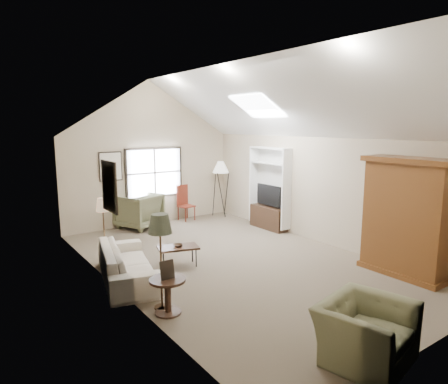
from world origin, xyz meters
TOP-DOWN VIEW (x-y plane):
  - room_shell at (0.00, 0.00)m, footprint 5.01×8.01m
  - window at (0.10, 3.96)m, footprint 1.72×0.08m
  - skylight at (1.30, 0.90)m, footprint 0.80×1.20m
  - wall_art at (-1.88, 1.94)m, footprint 1.97×3.71m
  - armoire at (2.18, -2.40)m, footprint 0.60×1.50m
  - tv_alcove at (2.34, 1.60)m, footprint 0.32×1.30m
  - media_console at (2.32, 1.60)m, footprint 0.34×1.18m
  - tv_panel at (2.32, 1.60)m, footprint 0.05×0.90m
  - sofa at (-2.20, 0.33)m, footprint 1.34×2.31m
  - armchair_near at (-0.82, -3.70)m, footprint 1.27×1.16m
  - armchair_far at (-0.52, 3.70)m, footprint 1.34×1.35m
  - coffee_table at (-1.10, 0.42)m, footprint 0.88×0.64m
  - bowl at (-1.10, 0.42)m, footprint 0.24×0.24m
  - side_table at (-2.20, -1.27)m, footprint 0.66×0.66m
  - side_chair at (0.97, 3.70)m, footprint 0.47×0.47m
  - tripod_lamp at (2.13, 3.60)m, footprint 0.57×0.57m
  - dark_lamp at (-2.20, -1.07)m, footprint 0.44×0.44m
  - tan_lamp at (-2.20, 1.53)m, footprint 0.33×0.33m

SIDE VIEW (x-z plane):
  - coffee_table at x=-1.10m, z-range 0.00..0.41m
  - side_table at x=-2.20m, z-range 0.00..0.54m
  - media_console at x=2.32m, z-range 0.00..0.60m
  - sofa at x=-2.20m, z-range 0.00..0.64m
  - armchair_near at x=-0.82m, z-range 0.00..0.71m
  - bowl at x=-1.10m, z-range 0.41..0.45m
  - armchair_far at x=-0.52m, z-range 0.00..0.94m
  - side_chair at x=0.97m, z-range 0.00..1.04m
  - tan_lamp at x=-2.20m, z-range 0.00..1.36m
  - dark_lamp at x=-2.20m, z-range 0.00..1.52m
  - tripod_lamp at x=2.13m, z-range 0.00..1.72m
  - tv_panel at x=2.32m, z-range 0.65..1.20m
  - armoire at x=2.18m, z-range 0.00..2.20m
  - tv_alcove at x=2.34m, z-range 0.10..2.20m
  - window at x=0.10m, z-range 0.74..2.16m
  - wall_art at x=-1.88m, z-range 1.29..2.17m
  - room_shell at x=0.00m, z-range 1.21..5.21m
  - skylight at x=1.30m, z-range 2.96..3.48m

